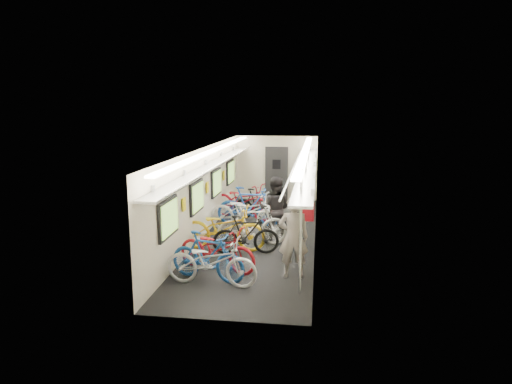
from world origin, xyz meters
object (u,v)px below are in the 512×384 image
(passenger_mid, at_px, (275,209))
(bicycle_1, at_px, (207,256))
(passenger_near, at_px, (293,237))
(backpack, at_px, (308,212))
(bicycle_0, at_px, (211,262))

(passenger_mid, bearing_deg, bicycle_1, 74.00)
(passenger_near, relative_size, backpack, 4.49)
(bicycle_0, height_order, passenger_mid, passenger_mid)
(passenger_near, distance_m, passenger_mid, 2.56)
(bicycle_0, relative_size, backpack, 4.89)
(passenger_mid, xyz_separation_m, backpack, (0.89, -2.01, 0.42))
(passenger_near, height_order, passenger_mid, passenger_mid)
(backpack, bearing_deg, bicycle_0, -144.64)
(bicycle_1, relative_size, backpack, 4.42)
(passenger_near, bearing_deg, backpack, -124.84)
(bicycle_1, bearing_deg, backpack, -48.55)
(bicycle_1, bearing_deg, passenger_near, -59.16)
(passenger_mid, relative_size, backpack, 4.50)
(bicycle_1, xyz_separation_m, passenger_near, (1.70, 0.42, 0.35))
(bicycle_0, xyz_separation_m, passenger_mid, (0.94, 3.16, 0.37))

